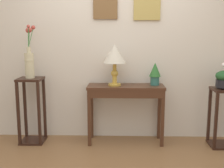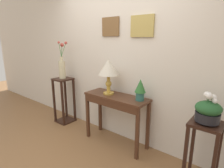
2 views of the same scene
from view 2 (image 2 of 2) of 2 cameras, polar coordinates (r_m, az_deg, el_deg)
back_wall_with_art at (r=2.94m, az=2.54°, el=9.48°), size 9.00×0.13×2.80m
console_table at (r=2.79m, az=1.04°, el=-6.44°), size 1.02×0.37×0.80m
table_lamp at (r=2.76m, az=-1.11°, el=4.74°), size 0.31×0.31×0.54m
potted_plant_on_console at (r=2.54m, az=8.85°, el=-1.46°), size 0.16×0.16×0.30m
pedestal_stand_left at (r=3.73m, az=-14.77°, el=-4.97°), size 0.32×0.32×0.89m
flower_vase_tall_left at (r=3.57m, az=-15.40°, el=5.55°), size 0.14×0.19×0.70m
pedestal_stand_right at (r=2.36m, az=26.39°, el=-19.39°), size 0.32×0.32×0.78m
planter_bowl_wide_right at (r=2.13m, az=27.95°, el=-7.36°), size 0.26×0.26×0.33m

